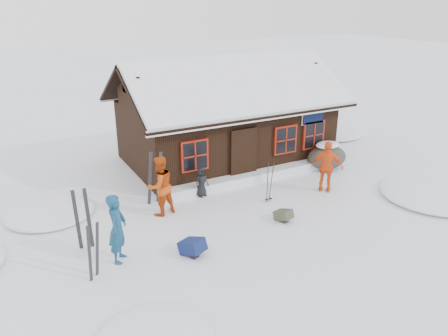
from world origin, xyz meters
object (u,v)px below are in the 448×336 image
at_px(skier_crouched, 202,182).
at_px(skier_orange_right, 327,167).
at_px(backpack_blue, 192,249).
at_px(backpack_olive, 283,217).
at_px(skier_teal, 117,228).
at_px(ski_poles, 269,183).
at_px(boulder, 327,156).
at_px(skier_orange_left, 160,186).
at_px(ski_pair_left, 93,252).

bearing_deg(skier_crouched, skier_orange_right, -38.26).
xyz_separation_m(skier_orange_right, skier_crouched, (-4.09, 1.75, -0.40)).
height_order(backpack_blue, backpack_olive, backpack_blue).
bearing_deg(skier_orange_right, skier_teal, 51.08).
bearing_deg(ski_poles, backpack_olive, -106.08).
bearing_deg(backpack_olive, skier_crouched, 102.57).
height_order(skier_teal, boulder, skier_teal).
xyz_separation_m(skier_teal, skier_orange_left, (1.93, 2.02, 0.03)).
relative_size(skier_orange_left, backpack_olive, 3.78).
xyz_separation_m(skier_teal, ski_pair_left, (-0.74, -0.44, -0.25)).
bearing_deg(ski_pair_left, boulder, -12.85).
distance_m(boulder, backpack_olive, 5.19).
bearing_deg(skier_teal, skier_orange_left, -12.42).
bearing_deg(ski_pair_left, skier_orange_right, -21.20).
bearing_deg(ski_pair_left, backpack_blue, -35.48).
relative_size(skier_orange_right, skier_crouched, 1.74).
bearing_deg(backpack_olive, ski_pair_left, 168.14).
xyz_separation_m(ski_poles, backpack_blue, (-3.71, -1.83, -0.51)).
distance_m(skier_orange_left, boulder, 7.47).
relative_size(skier_crouched, backpack_olive, 2.08).
bearing_deg(ski_poles, skier_orange_left, 166.47).
distance_m(skier_teal, backpack_blue, 2.07).
bearing_deg(boulder, backpack_blue, -156.04).
distance_m(skier_crouched, backpack_olive, 3.25).
height_order(skier_orange_left, skier_crouched, skier_orange_left).
relative_size(ski_pair_left, backpack_olive, 2.90).
xyz_separation_m(skier_orange_left, boulder, (7.43, 0.67, -0.47)).
xyz_separation_m(ski_pair_left, backpack_blue, (2.53, -0.24, -0.52)).
bearing_deg(skier_teal, skier_orange_right, -52.17).
relative_size(skier_orange_left, ski_pair_left, 1.31).
relative_size(skier_orange_right, boulder, 1.10).
xyz_separation_m(skier_crouched, ski_poles, (1.83, -1.48, 0.15)).
height_order(skier_crouched, boulder, skier_crouched).
xyz_separation_m(skier_orange_right, ski_poles, (-2.26, 0.27, -0.25)).
bearing_deg(backpack_olive, boulder, 21.02).
bearing_deg(skier_teal, boulder, -42.66).
bearing_deg(skier_orange_left, skier_crouched, -174.63).
height_order(skier_teal, skier_orange_left, skier_orange_left).
xyz_separation_m(boulder, backpack_olive, (-4.26, -2.94, -0.36)).
bearing_deg(skier_orange_left, ski_pair_left, 28.34).
bearing_deg(backpack_blue, skier_orange_right, -8.50).
height_order(skier_orange_right, boulder, skier_orange_right).
distance_m(skier_orange_right, backpack_blue, 6.21).
bearing_deg(backpack_olive, skier_orange_right, 9.61).
height_order(skier_teal, skier_crouched, skier_teal).
relative_size(skier_orange_left, boulder, 1.15).
bearing_deg(ski_pair_left, skier_orange_left, 12.57).
bearing_deg(backpack_blue, ski_poles, 3.14).
relative_size(skier_orange_right, backpack_blue, 2.92).
height_order(skier_crouched, ski_pair_left, ski_pair_left).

